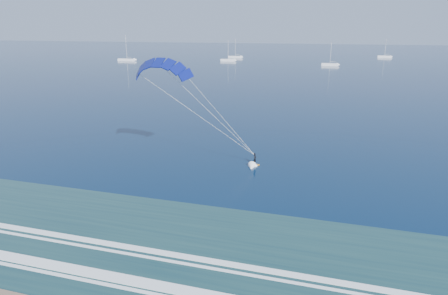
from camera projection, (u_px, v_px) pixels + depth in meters
kitesurfer_rig at (208, 111)px, 48.73m from camera, size 15.74×8.87×15.14m
sailboat_0 at (127, 60)px, 216.81m from camera, size 10.21×2.40×13.68m
sailboat_1 at (228, 60)px, 214.35m from camera, size 7.97×2.40×11.04m
sailboat_2 at (235, 57)px, 237.25m from camera, size 8.34×2.40×11.30m
sailboat_3 at (330, 64)px, 188.81m from camera, size 7.71×2.40×10.84m
sailboat_4 at (384, 57)px, 240.12m from camera, size 7.90×2.40×10.85m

